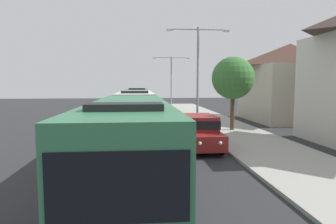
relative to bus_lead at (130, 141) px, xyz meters
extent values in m
cube|color=#33724C|center=(0.00, 0.02, 0.01)|extent=(2.50, 11.13, 2.70)
cube|color=black|center=(1.27, 0.02, 0.36)|extent=(0.04, 10.24, 1.00)
cube|color=black|center=(-1.27, 0.02, 0.36)|extent=(0.04, 10.24, 1.00)
cube|color=black|center=(0.00, -5.56, 0.31)|extent=(2.30, 0.04, 1.20)
cube|color=black|center=(1.28, 0.02, -0.79)|extent=(0.03, 10.57, 0.36)
cube|color=black|center=(0.00, -3.32, 1.44)|extent=(1.75, 0.90, 0.16)
cylinder|color=black|center=(1.10, -3.43, -1.19)|extent=(0.28, 1.00, 1.00)
cylinder|color=black|center=(-1.10, -3.43, -1.19)|extent=(0.28, 1.00, 1.00)
cylinder|color=black|center=(1.10, 3.08, -1.19)|extent=(0.28, 1.00, 1.00)
cylinder|color=black|center=(-1.10, 3.08, -1.19)|extent=(0.28, 1.00, 1.00)
cube|color=silver|center=(0.00, 12.75, 0.01)|extent=(2.50, 11.69, 2.70)
cube|color=black|center=(1.27, 12.75, 0.36)|extent=(0.04, 10.75, 1.00)
cube|color=black|center=(-1.27, 12.75, 0.36)|extent=(0.04, 10.75, 1.00)
cube|color=black|center=(0.00, 6.89, 0.31)|extent=(2.30, 0.04, 1.20)
cube|color=black|center=(1.28, 12.75, -0.79)|extent=(0.03, 11.10, 0.36)
cube|color=black|center=(0.00, 9.24, 1.44)|extent=(1.75, 0.90, 0.16)
cylinder|color=black|center=(1.10, 9.13, -1.19)|extent=(0.28, 1.00, 1.00)
cylinder|color=black|center=(-1.10, 9.13, -1.19)|extent=(0.28, 1.00, 1.00)
cylinder|color=black|center=(1.10, 15.96, -1.19)|extent=(0.28, 1.00, 1.00)
cylinder|color=black|center=(-1.10, 15.96, -1.19)|extent=(0.28, 1.00, 1.00)
cube|color=#33724C|center=(0.00, 25.36, 0.01)|extent=(2.50, 12.06, 2.70)
cube|color=black|center=(1.27, 25.36, 0.36)|extent=(0.04, 11.09, 1.00)
cube|color=black|center=(-1.27, 25.36, 0.36)|extent=(0.04, 11.09, 1.00)
cube|color=black|center=(0.00, 19.31, 0.31)|extent=(2.30, 0.04, 1.20)
cube|color=gold|center=(1.28, 25.36, -0.79)|extent=(0.03, 11.45, 0.36)
cube|color=black|center=(0.00, 21.74, 1.44)|extent=(1.75, 0.90, 0.16)
cylinder|color=black|center=(1.10, 21.62, -1.19)|extent=(0.28, 1.00, 1.00)
cylinder|color=black|center=(-1.10, 21.62, -1.19)|extent=(0.28, 1.00, 1.00)
cylinder|color=black|center=(1.10, 28.67, -1.19)|extent=(0.28, 1.00, 1.00)
cylinder|color=black|center=(-1.10, 28.67, -1.19)|extent=(0.28, 1.00, 1.00)
cube|color=maroon|center=(3.70, 5.93, -0.99)|extent=(1.84, 4.66, 0.80)
cube|color=maroon|center=(3.70, 6.08, -0.19)|extent=(1.62, 2.71, 0.80)
cube|color=black|center=(3.70, 6.08, -0.19)|extent=(1.66, 2.80, 0.44)
sphere|color=#F9EFCC|center=(3.19, 3.58, -0.89)|extent=(0.18, 0.18, 0.18)
sphere|color=#F9EFCC|center=(4.20, 3.58, -0.89)|extent=(0.18, 0.18, 0.18)
cylinder|color=black|center=(2.88, 4.48, -1.34)|extent=(0.22, 0.70, 0.70)
cylinder|color=black|center=(4.52, 4.48, -1.34)|extent=(0.22, 0.70, 0.70)
cylinder|color=black|center=(2.88, 7.38, -1.34)|extent=(0.22, 0.70, 0.70)
cylinder|color=black|center=(4.52, 7.38, -1.34)|extent=(0.22, 0.70, 0.70)
cylinder|color=gray|center=(5.40, 15.47, 2.66)|extent=(0.20, 0.20, 8.41)
cylinder|color=gray|center=(4.16, 15.47, 6.66)|extent=(2.47, 0.10, 0.10)
cube|color=silver|center=(2.92, 15.47, 6.58)|extent=(0.56, 0.28, 0.16)
cylinder|color=gray|center=(6.63, 15.47, 6.66)|extent=(2.47, 0.10, 0.10)
cube|color=silver|center=(7.87, 15.47, 6.58)|extent=(0.56, 0.28, 0.16)
cylinder|color=gray|center=(5.40, 37.61, 2.43)|extent=(0.20, 0.20, 7.94)
cylinder|color=gray|center=(4.01, 37.61, 6.20)|extent=(2.78, 0.10, 0.10)
cube|color=silver|center=(2.62, 37.61, 6.12)|extent=(0.56, 0.28, 0.16)
cylinder|color=gray|center=(6.79, 37.61, 6.20)|extent=(2.78, 0.10, 0.10)
cube|color=silver|center=(8.17, 37.61, 6.12)|extent=(0.56, 0.28, 0.16)
cylinder|color=#4C3823|center=(7.37, 11.68, -0.20)|extent=(0.32, 0.32, 2.67)
sphere|color=#387033|center=(7.37, 11.68, 2.42)|extent=(3.22, 3.22, 3.22)
cube|color=#BCB29E|center=(15.02, 17.80, 1.03)|extent=(7.41, 8.64, 5.44)
pyramid|color=brown|center=(15.02, 17.80, 4.83)|extent=(7.78, 9.08, 2.14)
camera|label=1|loc=(0.35, -10.16, 1.96)|focal=31.45mm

